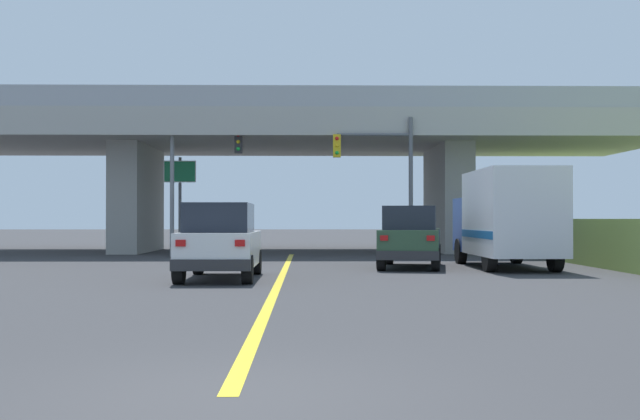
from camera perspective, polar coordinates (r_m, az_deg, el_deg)
ground at (r=38.26m, az=-2.00°, el=-3.06°), size 160.00×160.00×0.00m
overpass_bridge at (r=38.40m, az=-2.00°, el=4.81°), size 35.03×10.92×7.27m
lane_divider_stripe at (r=21.14m, az=-2.88°, el=-5.00°), size 0.20×28.06×0.01m
suv_lead at (r=20.85m, az=-7.31°, el=-2.28°), size 1.94×4.55×2.02m
suv_crossing at (r=25.67m, az=6.66°, el=-1.98°), size 2.65×4.81×2.02m
box_truck at (r=26.04m, az=13.53°, el=-0.56°), size 2.33×6.53×3.15m
traffic_signal_nearside at (r=32.83m, az=4.79°, el=3.07°), size 3.37×0.36×5.90m
traffic_signal_farside at (r=33.68m, az=-9.17°, el=3.17°), size 3.08×0.36×6.08m
highway_sign at (r=36.57m, az=-10.24°, el=1.94°), size 1.49×0.17×4.46m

